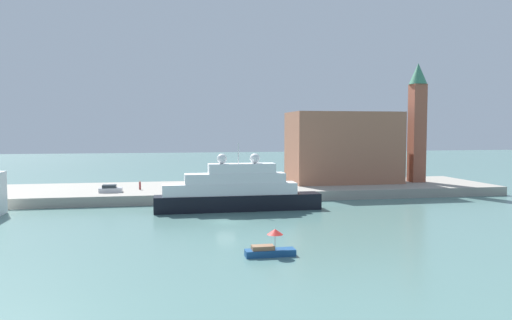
{
  "coord_description": "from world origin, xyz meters",
  "views": [
    {
      "loc": [
        -7.75,
        -63.26,
        12.29
      ],
      "look_at": [
        5.2,
        6.0,
        7.87
      ],
      "focal_mm": 33.71,
      "sensor_mm": 36.0,
      "label": 1
    }
  ],
  "objects_px": {
    "parked_car": "(110,189)",
    "mooring_bollard": "(207,190)",
    "small_motorboat": "(270,248)",
    "large_yacht": "(236,192)",
    "person_figure": "(140,185)",
    "bell_tower": "(417,118)",
    "harbor_building": "(343,147)"
  },
  "relations": [
    {
      "from": "person_figure",
      "to": "mooring_bollard",
      "type": "xyz_separation_m",
      "value": [
        11.38,
        -7.01,
        -0.29
      ]
    },
    {
      "from": "large_yacht",
      "to": "harbor_building",
      "type": "relative_size",
      "value": 1.17
    },
    {
      "from": "small_motorboat",
      "to": "harbor_building",
      "type": "distance_m",
      "value": 54.61
    },
    {
      "from": "harbor_building",
      "to": "mooring_bollard",
      "type": "xyz_separation_m",
      "value": [
        -28.73,
        -12.12,
        -6.67
      ]
    },
    {
      "from": "bell_tower",
      "to": "parked_car",
      "type": "distance_m",
      "value": 61.53
    },
    {
      "from": "parked_car",
      "to": "mooring_bollard",
      "type": "height_order",
      "value": "parked_car"
    },
    {
      "from": "small_motorboat",
      "to": "bell_tower",
      "type": "bearing_deg",
      "value": 48.19
    },
    {
      "from": "small_motorboat",
      "to": "bell_tower",
      "type": "height_order",
      "value": "bell_tower"
    },
    {
      "from": "large_yacht",
      "to": "parked_car",
      "type": "bearing_deg",
      "value": 147.66
    },
    {
      "from": "bell_tower",
      "to": "small_motorboat",
      "type": "bearing_deg",
      "value": -131.81
    },
    {
      "from": "person_figure",
      "to": "parked_car",
      "type": "bearing_deg",
      "value": -148.28
    },
    {
      "from": "large_yacht",
      "to": "harbor_building",
      "type": "xyz_separation_m",
      "value": [
        24.99,
        20.65,
        5.86
      ]
    },
    {
      "from": "large_yacht",
      "to": "mooring_bollard",
      "type": "height_order",
      "value": "large_yacht"
    },
    {
      "from": "bell_tower",
      "to": "mooring_bollard",
      "type": "relative_size",
      "value": 27.7
    },
    {
      "from": "small_motorboat",
      "to": "large_yacht",
      "type": "bearing_deg",
      "value": 88.81
    },
    {
      "from": "bell_tower",
      "to": "person_figure",
      "type": "xyz_separation_m",
      "value": [
        -55.17,
        -2.91,
        -12.44
      ]
    },
    {
      "from": "person_figure",
      "to": "mooring_bollard",
      "type": "distance_m",
      "value": 13.37
    },
    {
      "from": "small_motorboat",
      "to": "harbor_building",
      "type": "xyz_separation_m",
      "value": [
        25.55,
        47.6,
        7.97
      ]
    },
    {
      "from": "small_motorboat",
      "to": "parked_car",
      "type": "height_order",
      "value": "parked_car"
    },
    {
      "from": "small_motorboat",
      "to": "bell_tower",
      "type": "relative_size",
      "value": 0.2
    },
    {
      "from": "small_motorboat",
      "to": "person_figure",
      "type": "relative_size",
      "value": 3.13
    },
    {
      "from": "harbor_building",
      "to": "small_motorboat",
      "type": "bearing_deg",
      "value": -118.23
    },
    {
      "from": "large_yacht",
      "to": "parked_car",
      "type": "relative_size",
      "value": 6.6
    },
    {
      "from": "bell_tower",
      "to": "person_figure",
      "type": "distance_m",
      "value": 56.63
    },
    {
      "from": "large_yacht",
      "to": "small_motorboat",
      "type": "height_order",
      "value": "large_yacht"
    },
    {
      "from": "bell_tower",
      "to": "mooring_bollard",
      "type": "distance_m",
      "value": 46.66
    },
    {
      "from": "parked_car",
      "to": "person_figure",
      "type": "xyz_separation_m",
      "value": [
        4.77,
        2.95,
        0.17
      ]
    },
    {
      "from": "harbor_building",
      "to": "person_figure",
      "type": "distance_m",
      "value": 40.94
    },
    {
      "from": "harbor_building",
      "to": "parked_car",
      "type": "height_order",
      "value": "harbor_building"
    },
    {
      "from": "large_yacht",
      "to": "harbor_building",
      "type": "height_order",
      "value": "harbor_building"
    },
    {
      "from": "person_figure",
      "to": "mooring_bollard",
      "type": "relative_size",
      "value": 1.8
    },
    {
      "from": "parked_car",
      "to": "person_figure",
      "type": "relative_size",
      "value": 2.45
    }
  ]
}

